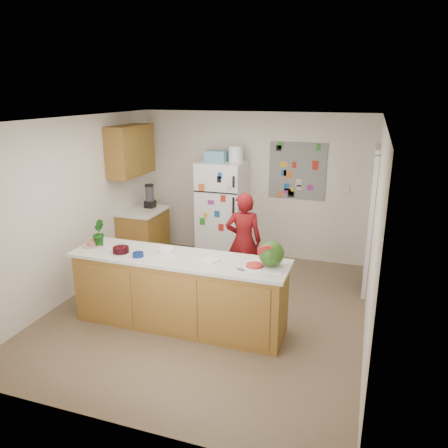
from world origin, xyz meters
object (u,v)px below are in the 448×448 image
(person, at_px, (243,241))
(cherry_bowl, at_px, (121,250))
(watermelon, at_px, (271,254))
(refrigerator, at_px, (222,211))

(person, xyz_separation_m, cherry_bowl, (-1.16, -1.41, 0.23))
(watermelon, bearing_deg, cherry_bowl, -175.61)
(refrigerator, bearing_deg, watermelon, -59.48)
(refrigerator, distance_m, person, 1.27)
(person, bearing_deg, watermelon, 103.03)
(refrigerator, relative_size, watermelon, 5.86)
(cherry_bowl, bearing_deg, watermelon, 4.39)
(refrigerator, height_order, person, refrigerator)
(person, height_order, watermelon, person)
(refrigerator, height_order, watermelon, refrigerator)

